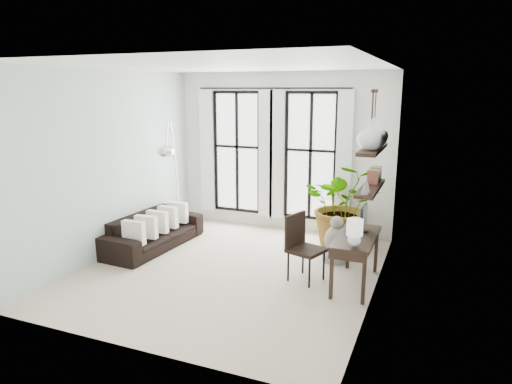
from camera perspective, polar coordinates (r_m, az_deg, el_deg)
The scene contains 16 objects.
floor at distance 7.51m, azimuth -3.08°, elevation -9.70°, with size 5.00×5.00×0.00m, color #C4B49C.
ceiling at distance 6.95m, azimuth -3.41°, elevation 15.50°, with size 5.00×5.00×0.00m, color white.
wall_left at distance 8.26m, azimuth -17.53°, elevation 3.35°, with size 5.00×5.00×0.00m, color #AFC3BC.
wall_right at distance 6.44m, azimuth 15.19°, elevation 0.96°, with size 5.00×5.00×0.00m, color white.
wall_back at distance 9.35m, azimuth 3.34°, elevation 4.96°, with size 4.50×4.50×0.00m, color white.
windows at distance 9.35m, azimuth 2.03°, elevation 4.73°, with size 3.26×0.13×2.65m.
wall_shelves at distance 6.63m, azimuth 14.28°, elevation 2.48°, with size 0.25×1.30×0.60m.
sofa at distance 8.64m, azimuth -12.70°, elevation -4.77°, with size 2.12×0.83×0.62m, color black.
throw_pillows at distance 8.53m, azimuth -12.21°, elevation -3.64°, with size 0.40×1.52×0.40m.
plant at distance 8.55m, azimuth 10.84°, elevation -1.52°, with size 1.42×1.23×1.58m, color #2D7228.
desk at distance 6.82m, azimuth 12.35°, elevation -5.89°, with size 0.55×1.30×1.16m.
desk_chair at distance 7.00m, azimuth 5.71°, elevation -6.33°, with size 0.61×0.61×1.02m.
arc_lamp at distance 8.70m, azimuth -10.62°, elevation 5.45°, with size 0.73×1.31×2.33m.
buddha at distance 7.86m, azimuth 9.97°, elevation -6.23°, with size 0.44×0.44×0.79m.
vase_a at distance 6.28m, azimuth 14.18°, elevation 6.89°, with size 0.37×0.37×0.38m, color white.
vase_b at distance 6.67m, azimuth 14.68°, elevation 7.19°, with size 0.37×0.37×0.38m, color white.
Camera 1 is at (2.98, -6.27, 2.87)m, focal length 32.00 mm.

